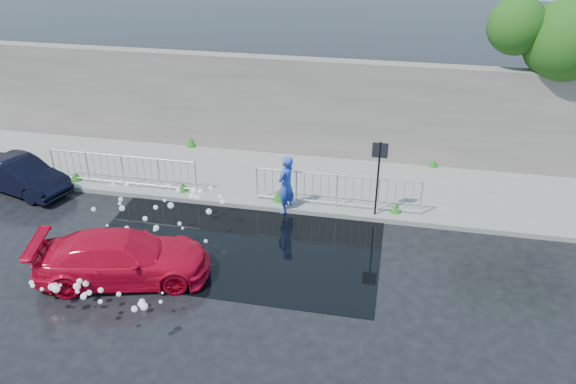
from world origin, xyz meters
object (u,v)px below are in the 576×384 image
sign_post (379,167)px  person (286,185)px  red_car (123,257)px  dark_car (21,175)px

sign_post → person: 2.82m
sign_post → person: size_ratio=1.35×
sign_post → red_car: 7.44m
dark_car → person: size_ratio=1.87×
dark_car → sign_post: bearing=-70.9°
dark_car → person: (8.73, 0.40, 0.35)m
sign_post → red_car: bearing=-144.9°
sign_post → person: sign_post is taller
sign_post → dark_car: size_ratio=0.72×
dark_car → red_car: bearing=-108.0°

